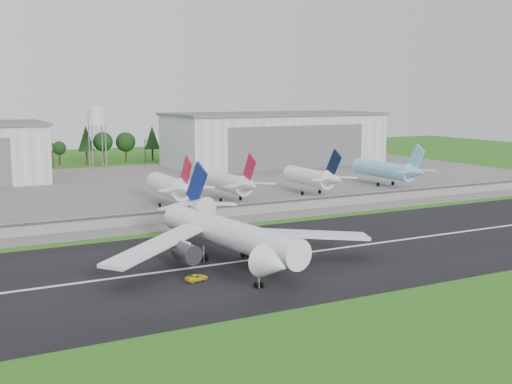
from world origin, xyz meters
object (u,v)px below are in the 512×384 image
ground_vehicle (197,278)px  parked_jet_skyblue (388,170)px  parked_jet_red_a (172,186)px  parked_jet_navy (314,177)px  main_airliner (230,240)px  parked_jet_red_b (232,183)px

ground_vehicle → parked_jet_skyblue: parked_jet_skyblue is taller
ground_vehicle → parked_jet_red_a: 78.87m
parked_jet_navy → parked_jet_skyblue: 36.30m
ground_vehicle → parked_jet_red_a: bearing=-30.0°
main_airliner → ground_vehicle: (-10.51, -8.18, -4.18)m
parked_jet_skyblue → main_airliner: bearing=-143.9°
parked_jet_red_a → parked_jet_navy: parked_jet_red_a is taller
parked_jet_red_b → parked_jet_skyblue: bearing=4.3°
parked_jet_navy → parked_jet_skyblue: parked_jet_skyblue is taller
parked_jet_red_a → parked_jet_skyblue: (86.36, 4.99, -0.16)m
main_airliner → ground_vehicle: 13.96m
ground_vehicle → parked_jet_red_b: 86.89m
ground_vehicle → parked_jet_red_b: parked_jet_red_b is taller
parked_jet_red_b → parked_jet_navy: size_ratio=1.00×
parked_jet_red_a → parked_jet_skyblue: 86.50m
main_airliner → ground_vehicle: size_ratio=13.50×
main_airliner → parked_jet_red_b: main_airliner is taller
parked_jet_red_a → parked_jet_red_b: 20.14m
parked_jet_red_b → parked_jet_navy: bearing=-0.0°
parked_jet_red_b → parked_jet_navy: parked_jet_red_b is taller
parked_jet_skyblue → parked_jet_navy: bearing=-172.1°
parked_jet_red_a → parked_jet_navy: bearing=-0.0°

